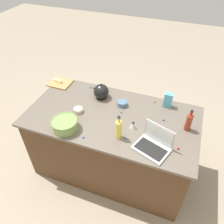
% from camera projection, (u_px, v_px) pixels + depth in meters
% --- Properties ---
extents(ground_plane, '(12.00, 12.00, 0.00)m').
position_uv_depth(ground_plane, '(112.00, 165.00, 2.98)').
color(ground_plane, gray).
extents(island_counter, '(1.85, 0.98, 0.90)m').
position_uv_depth(island_counter, '(112.00, 143.00, 2.68)').
color(island_counter, '#4C331E').
rests_on(island_counter, ground).
extents(laptop, '(0.37, 0.32, 0.22)m').
position_uv_depth(laptop, '(154.00, 144.00, 2.02)').
color(laptop, '#B7B7BC').
rests_on(laptop, island_counter).
extents(mixing_bowl_large, '(0.26, 0.26, 0.12)m').
position_uv_depth(mixing_bowl_large, '(65.00, 124.00, 2.20)').
color(mixing_bowl_large, '#72934C').
rests_on(mixing_bowl_large, island_counter).
extents(bottle_oil, '(0.06, 0.06, 0.27)m').
position_uv_depth(bottle_oil, '(119.00, 129.00, 2.08)').
color(bottle_oil, '#DBC64C').
rests_on(bottle_oil, island_counter).
extents(bottle_soy, '(0.06, 0.06, 0.24)m').
position_uv_depth(bottle_soy, '(189.00, 122.00, 2.17)').
color(bottle_soy, maroon).
rests_on(bottle_soy, island_counter).
extents(kettle, '(0.21, 0.18, 0.20)m').
position_uv_depth(kettle, '(101.00, 92.00, 2.59)').
color(kettle, black).
rests_on(kettle, island_counter).
extents(cutting_board, '(0.28, 0.23, 0.02)m').
position_uv_depth(cutting_board, '(60.00, 83.00, 2.85)').
color(cutting_board, '#AD7F4C').
rests_on(cutting_board, island_counter).
extents(butter_stick_left, '(0.11, 0.05, 0.04)m').
position_uv_depth(butter_stick_left, '(58.00, 81.00, 2.84)').
color(butter_stick_left, '#F4E58C').
rests_on(butter_stick_left, cutting_board).
extents(ramekin_small, '(0.11, 0.11, 0.05)m').
position_uv_depth(ramekin_small, '(122.00, 104.00, 2.50)').
color(ramekin_small, slate).
rests_on(ramekin_small, island_counter).
extents(ramekin_medium, '(0.10, 0.10, 0.05)m').
position_uv_depth(ramekin_medium, '(78.00, 110.00, 2.42)').
color(ramekin_medium, beige).
rests_on(ramekin_medium, island_counter).
extents(kitchen_timer, '(0.07, 0.07, 0.08)m').
position_uv_depth(kitchen_timer, '(133.00, 125.00, 2.22)').
color(kitchen_timer, '#B2B2B7').
rests_on(kitchen_timer, island_counter).
extents(candy_bag, '(0.09, 0.06, 0.17)m').
position_uv_depth(candy_bag, '(168.00, 100.00, 2.46)').
color(candy_bag, '#4CA5CC').
rests_on(candy_bag, island_counter).
extents(candy_0, '(0.02, 0.02, 0.02)m').
position_uv_depth(candy_0, '(155.00, 102.00, 2.56)').
color(candy_0, orange).
rests_on(candy_0, island_counter).
extents(candy_1, '(0.02, 0.02, 0.02)m').
position_uv_depth(candy_1, '(83.00, 137.00, 2.14)').
color(candy_1, blue).
rests_on(candy_1, island_counter).
extents(candy_2, '(0.02, 0.02, 0.02)m').
position_uv_depth(candy_2, '(164.00, 120.00, 2.32)').
color(candy_2, blue).
rests_on(candy_2, island_counter).
extents(candy_3, '(0.02, 0.02, 0.02)m').
position_uv_depth(candy_3, '(121.00, 112.00, 2.42)').
color(candy_3, green).
rests_on(candy_3, island_counter).
extents(candy_4, '(0.02, 0.02, 0.02)m').
position_uv_depth(candy_4, '(178.00, 148.00, 2.03)').
color(candy_4, red).
rests_on(candy_4, island_counter).
extents(candy_5, '(0.02, 0.02, 0.02)m').
position_uv_depth(candy_5, '(90.00, 87.00, 2.78)').
color(candy_5, green).
rests_on(candy_5, island_counter).
extents(candy_6, '(0.01, 0.01, 0.01)m').
position_uv_depth(candy_6, '(68.00, 114.00, 2.39)').
color(candy_6, blue).
rests_on(candy_6, island_counter).
extents(candy_7, '(0.02, 0.02, 0.02)m').
position_uv_depth(candy_7, '(125.00, 138.00, 2.13)').
color(candy_7, blue).
rests_on(candy_7, island_counter).
extents(candy_8, '(0.02, 0.02, 0.02)m').
position_uv_depth(candy_8, '(106.00, 102.00, 2.55)').
color(candy_8, red).
rests_on(candy_8, island_counter).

